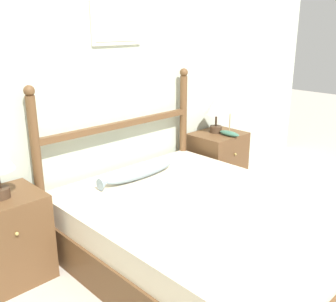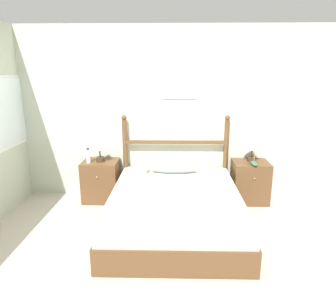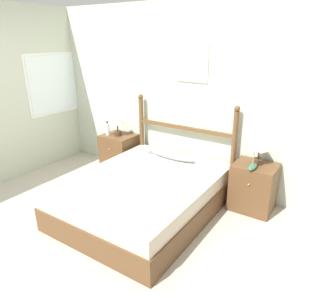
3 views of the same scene
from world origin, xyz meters
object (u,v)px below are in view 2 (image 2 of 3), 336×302
at_px(bed, 175,209).
at_px(model_boat, 254,163).
at_px(table_lamp_right, 252,144).
at_px(bottle, 88,156).
at_px(nightstand_right, 250,182).
at_px(nightstand_left, 101,181).
at_px(fish_pillow, 173,170).
at_px(table_lamp_left, 99,145).

relative_size(bed, model_boat, 8.64).
relative_size(table_lamp_right, bottle, 1.62).
xyz_separation_m(nightstand_right, model_boat, (0.00, -0.14, 0.33)).
bearing_deg(nightstand_right, bed, -144.25).
bearing_deg(bed, nightstand_right, 35.75).
distance_m(nightstand_right, bottle, 2.41).
relative_size(bed, nightstand_left, 3.24).
bearing_deg(model_boat, nightstand_left, 176.44).
height_order(nightstand_right, fish_pillow, nightstand_right).
bearing_deg(nightstand_right, model_boat, -89.63).
height_order(nightstand_right, table_lamp_right, table_lamp_right).
height_order(nightstand_left, model_boat, model_boat).
distance_m(table_lamp_left, fish_pillow, 1.13).
height_order(bed, model_boat, model_boat).
relative_size(bed, table_lamp_right, 5.37).
bearing_deg(table_lamp_right, nightstand_left, -178.97).
distance_m(table_lamp_right, fish_pillow, 1.22).
xyz_separation_m(bed, nightstand_right, (1.11, 0.80, 0.07)).
bearing_deg(table_lamp_right, bottle, -177.00).
height_order(bed, table_lamp_right, table_lamp_right).
relative_size(nightstand_right, model_boat, 2.67).
height_order(nightstand_left, table_lamp_left, table_lamp_left).
relative_size(nightstand_right, table_lamp_right, 1.66).
xyz_separation_m(bottle, model_boat, (2.38, -0.05, -0.08)).
bearing_deg(nightstand_left, table_lamp_right, 1.03).
relative_size(table_lamp_right, model_boat, 1.61).
bearing_deg(nightstand_left, table_lamp_left, -62.63).
distance_m(bed, nightstand_right, 1.37).
height_order(table_lamp_left, bottle, table_lamp_left).
bearing_deg(bottle, table_lamp_left, 23.04).
bearing_deg(nightstand_left, fish_pillow, -6.02).
distance_m(nightstand_left, bottle, 0.44).
xyz_separation_m(table_lamp_right, model_boat, (-0.01, -0.18, -0.23)).
height_order(nightstand_left, table_lamp_right, table_lamp_right).
distance_m(bed, model_boat, 1.36).
bearing_deg(bottle, nightstand_right, 2.04).
relative_size(nightstand_right, bottle, 2.68).
height_order(bottle, fish_pillow, bottle).
height_order(bed, fish_pillow, fish_pillow).
distance_m(bed, fish_pillow, 0.75).
distance_m(nightstand_left, nightstand_right, 2.23).
bearing_deg(fish_pillow, nightstand_right, 5.65).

